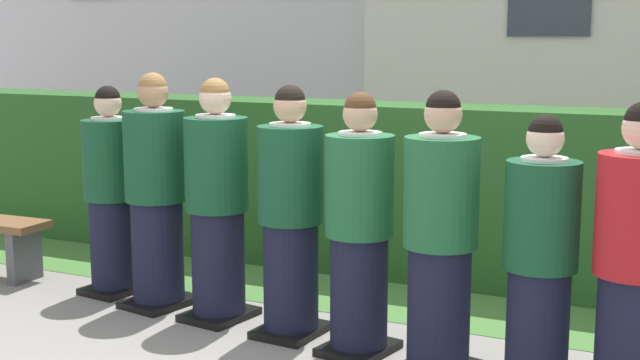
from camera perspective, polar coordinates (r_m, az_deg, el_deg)
The scene contains 11 objects.
ground_plane at distance 5.60m, azimuth 0.00°, elevation -10.67°, with size 60.00×60.00×0.00m, color gray.
student_front_row_0 at distance 6.67m, azimuth -13.61°, elevation -1.01°, with size 0.42×0.52×1.57m.
student_front_row_1 at distance 6.25m, azimuth -10.77°, elevation -1.09°, with size 0.48×0.55×1.68m.
student_front_row_2 at distance 5.90m, azimuth -6.80°, elevation -1.72°, with size 0.45×0.53×1.66m.
student_front_row_3 at distance 5.54m, azimuth -1.96°, elevation -2.53°, with size 0.42×0.50×1.63m.
student_front_row_4 at distance 5.22m, azimuth 2.62°, elevation -3.40°, with size 0.45×0.52×1.61m.
student_front_row_5 at distance 4.93m, azimuth 7.95°, elevation -4.06°, with size 0.48×0.54×1.64m.
student_front_row_6 at distance 4.77m, azimuth 14.33°, elevation -5.40°, with size 0.41×0.48×1.52m.
student_in_red_blazer at distance 4.63m, azimuth 20.10°, elevation -5.59°, with size 0.43×0.51×1.61m.
hedge at distance 7.05m, azimuth 6.41°, elevation -0.70°, with size 10.06×0.70×1.39m.
lawn_strip at distance 6.48m, azimuth 3.93°, elevation -7.86°, with size 10.06×0.90×0.01m, color #477A38.
Camera 1 is at (2.28, -4.74, 1.91)m, focal length 48.44 mm.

